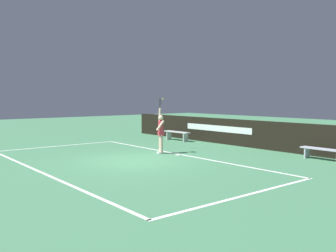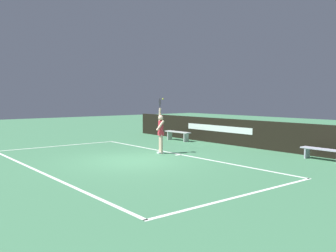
{
  "view_description": "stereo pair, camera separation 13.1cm",
  "coord_description": "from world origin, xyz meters",
  "px_view_note": "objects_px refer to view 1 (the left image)",
  "views": [
    {
      "loc": [
        11.42,
        -7.62,
        2.39
      ],
      "look_at": [
        -0.59,
        2.11,
        1.17
      ],
      "focal_mm": 39.24,
      "sensor_mm": 36.0,
      "label": 1
    },
    {
      "loc": [
        11.5,
        -7.52,
        2.39
      ],
      "look_at": [
        -0.59,
        2.11,
        1.17
      ],
      "focal_mm": 39.24,
      "sensor_mm": 36.0,
      "label": 2
    }
  ],
  "objects_px": {
    "tennis_player": "(161,131)",
    "tennis_ball": "(163,99)",
    "courtside_bench_far": "(177,134)",
    "courtside_bench_near": "(322,151)"
  },
  "relations": [
    {
      "from": "courtside_bench_near",
      "to": "tennis_ball",
      "type": "bearing_deg",
      "value": -144.4
    },
    {
      "from": "courtside_bench_near",
      "to": "courtside_bench_far",
      "type": "bearing_deg",
      "value": -178.51
    },
    {
      "from": "courtside_bench_near",
      "to": "courtside_bench_far",
      "type": "xyz_separation_m",
      "value": [
        -8.27,
        -0.22,
        0.04
      ]
    },
    {
      "from": "tennis_player",
      "to": "tennis_ball",
      "type": "height_order",
      "value": "tennis_player"
    },
    {
      "from": "tennis_ball",
      "to": "courtside_bench_far",
      "type": "bearing_deg",
      "value": 132.27
    },
    {
      "from": "tennis_ball",
      "to": "courtside_bench_far",
      "type": "relative_size",
      "value": 0.04
    },
    {
      "from": "tennis_ball",
      "to": "courtside_bench_far",
      "type": "height_order",
      "value": "tennis_ball"
    },
    {
      "from": "tennis_player",
      "to": "courtside_bench_far",
      "type": "bearing_deg",
      "value": 131.2
    },
    {
      "from": "courtside_bench_far",
      "to": "tennis_ball",
      "type": "bearing_deg",
      "value": -47.73
    },
    {
      "from": "tennis_player",
      "to": "tennis_ball",
      "type": "relative_size",
      "value": 34.69
    }
  ]
}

